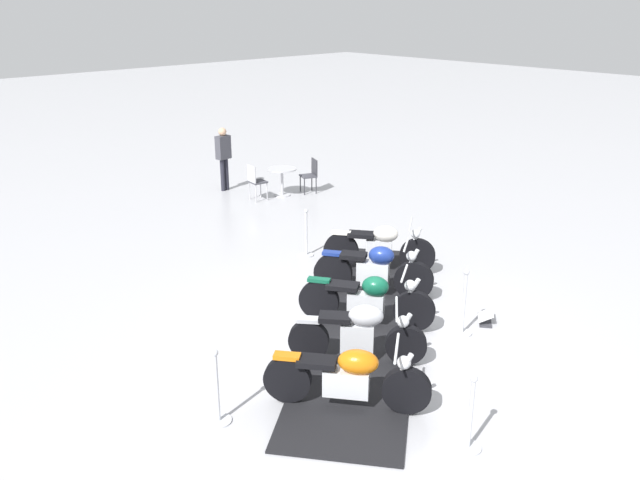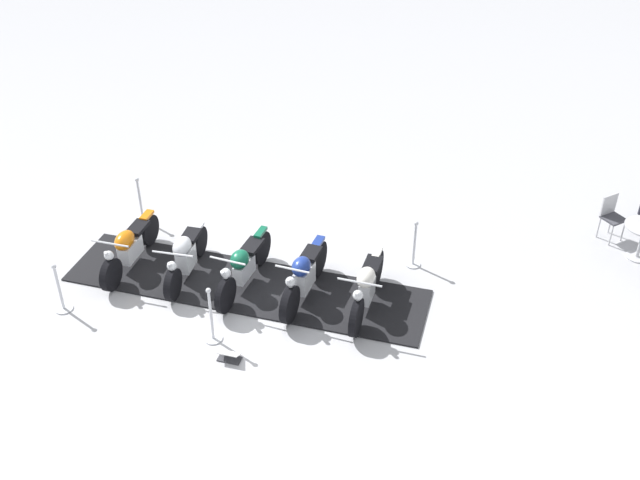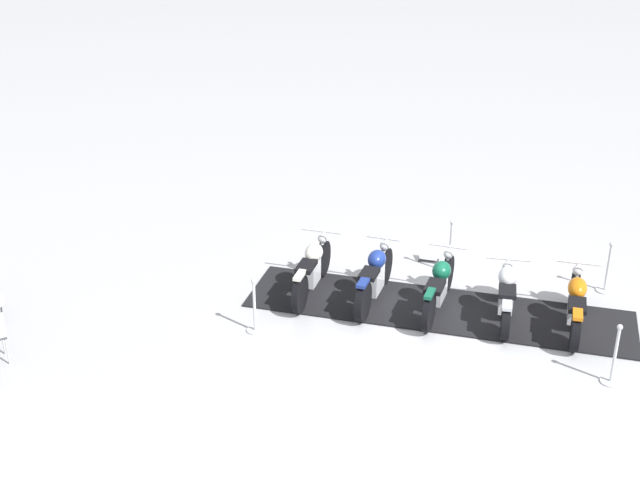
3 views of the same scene
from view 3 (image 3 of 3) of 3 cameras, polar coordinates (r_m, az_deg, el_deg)
name	(u,v)px [view 3 (image 3 of 3)]	position (r m, az deg, el deg)	size (l,w,h in m)	color
ground_plane	(437,310)	(15.55, 7.89, -4.68)	(80.00, 80.00, 0.00)	#B2B2B7
display_platform	(437,309)	(15.54, 7.90, -4.62)	(6.92, 1.64, 0.03)	black
motorcycle_copper	(576,303)	(15.31, 16.80, -4.06)	(1.44, 1.84, 0.94)	black
motorcycle_chrome	(506,293)	(15.27, 12.40, -3.51)	(1.44, 1.63, 0.91)	black
motorcycle_forest	(439,285)	(15.34, 8.02, -3.00)	(1.31, 1.96, 0.99)	black
motorcycle_navy	(375,276)	(15.49, 3.70, -2.45)	(1.30, 1.89, 1.03)	black
motorcycle_cream	(312,268)	(15.73, -0.52, -1.89)	(1.38, 1.84, 1.02)	black
stanchion_right_mid	(450,255)	(16.76, 8.72, -1.02)	(0.32, 0.32, 1.12)	silver
stanchion_left_rear	(255,313)	(14.64, -4.41, -4.93)	(0.30, 0.30, 1.02)	silver
stanchion_right_front	(607,276)	(16.78, 18.71, -2.28)	(0.33, 0.33, 1.01)	silver
stanchion_left_front	(614,364)	(14.04, 19.11, -7.89)	(0.33, 0.33, 1.05)	silver
info_placard	(429,258)	(17.29, 7.32, -1.19)	(0.44, 0.41, 0.21)	#333338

